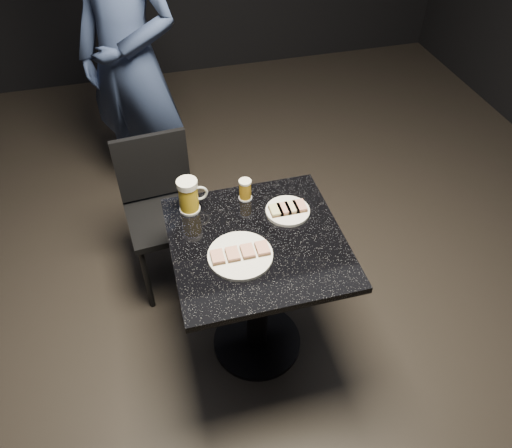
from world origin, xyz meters
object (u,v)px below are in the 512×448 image
object	(u,v)px
beer_mug	(189,195)
chair	(161,205)
plate_small	(288,211)
beer_tumbler	(245,190)
table	(257,278)
plate_large	(240,255)
patron	(130,61)

from	to	relation	value
beer_mug	chair	world-z (taller)	beer_mug
plate_small	beer_tumbler	bearing A→B (deg)	138.36
plate_small	table	world-z (taller)	plate_small
table	beer_mug	bearing A→B (deg)	132.82
plate_large	beer_mug	distance (m)	0.36
patron	beer_tumbler	size ratio (longest dim) A/B	19.20
plate_large	beer_tumbler	distance (m)	0.35
plate_large	beer_tumbler	size ratio (longest dim) A/B	2.62
plate_small	beer_mug	xyz separation A→B (m)	(-0.40, 0.12, 0.07)
table	beer_mug	xyz separation A→B (m)	(-0.23, 0.25, 0.32)
plate_large	beer_tumbler	bearing A→B (deg)	72.90
patron	beer_mug	distance (m)	1.09
patron	chair	size ratio (longest dim) A/B	2.20
beer_mug	plate_large	bearing A→B (deg)	-66.04
beer_mug	beer_tumbler	world-z (taller)	beer_mug
table	chair	distance (m)	0.70
patron	plate_small	bearing A→B (deg)	-21.23
patron	table	distance (m)	1.45
plate_large	patron	xyz separation A→B (m)	(-0.29, 1.40, 0.18)
patron	table	size ratio (longest dim) A/B	2.51
plate_small	table	distance (m)	0.33
patron	table	xyz separation A→B (m)	(0.38, -1.33, -0.43)
patron	beer_tumbler	xyz separation A→B (m)	(0.39, -1.07, -0.14)
patron	table	world-z (taller)	patron
plate_small	patron	world-z (taller)	patron
table	patron	bearing A→B (deg)	105.78
beer_tumbler	chair	distance (m)	0.58
plate_large	plate_small	distance (m)	0.32
plate_small	chair	distance (m)	0.75
plate_large	beer_mug	xyz separation A→B (m)	(-0.14, 0.32, 0.07)
table	chair	xyz separation A→B (m)	(-0.35, 0.60, -0.01)
chair	plate_small	bearing A→B (deg)	-42.52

